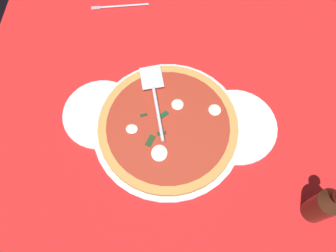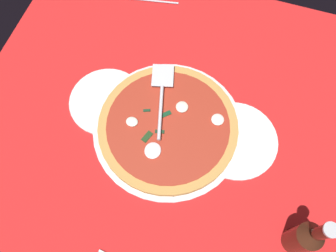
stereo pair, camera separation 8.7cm
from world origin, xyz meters
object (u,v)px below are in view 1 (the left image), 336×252
object	(u,v)px
beer_bottle	(326,204)
dinner_plate_left	(101,114)
dinner_plate_right	(236,126)
pizza_server	(155,96)
pizza	(168,126)

from	to	relation	value
beer_bottle	dinner_plate_left	bearing A→B (deg)	159.52
dinner_plate_right	beer_bottle	bearing A→B (deg)	-47.43
dinner_plate_left	beer_bottle	world-z (taller)	beer_bottle
dinner_plate_left	pizza_server	world-z (taller)	pizza_server
pizza	beer_bottle	size ratio (longest dim) A/B	1.75
pizza_server	dinner_plate_left	bearing A→B (deg)	93.85
dinner_plate_right	pizza	distance (cm)	19.61
dinner_plate_right	beer_bottle	world-z (taller)	beer_bottle
dinner_plate_left	pizza_server	bearing A→B (deg)	19.08
dinner_plate_left	dinner_plate_right	size ratio (longest dim) A/B	0.94
dinner_plate_left	pizza	xyz separation A→B (cm)	(20.00, -2.57, 1.23)
dinner_plate_right	beer_bottle	xyz separation A→B (cm)	(20.29, -22.09, 8.36)
dinner_plate_right	pizza_server	distance (cm)	24.86
pizza_server	beer_bottle	world-z (taller)	beer_bottle
pizza	pizza_server	size ratio (longest dim) A/B	1.63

